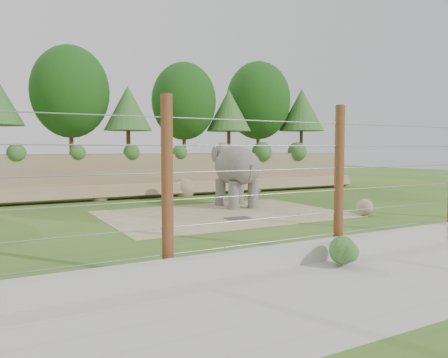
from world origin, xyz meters
TOP-DOWN VIEW (x-y plane):
  - ground at (0.00, 0.00)m, footprint 90.00×90.00m
  - back_embankment at (0.59, 12.68)m, footprint 30.00×5.52m
  - dirt_patch at (0.50, 3.00)m, footprint 10.00×7.00m
  - drain_grate at (0.40, 1.58)m, footprint 1.00×0.60m
  - elephant at (2.22, 4.78)m, footprint 2.04×3.96m
  - stone_ball at (5.50, -0.30)m, footprint 0.70×0.70m
  - retaining_wall at (0.00, -5.00)m, footprint 26.00×0.35m
  - walkway at (0.00, -7.00)m, footprint 26.00×4.00m
  - barrier_fence at (0.00, -4.50)m, footprint 20.26×0.26m
  - walkway_shrub at (-1.00, -5.80)m, footprint 0.65×0.65m

SIDE VIEW (x-z plane):
  - ground at x=0.00m, z-range 0.00..0.00m
  - walkway at x=0.00m, z-range 0.00..0.01m
  - dirt_patch at x=0.50m, z-range 0.00..0.02m
  - drain_grate at x=0.40m, z-range 0.02..0.05m
  - retaining_wall at x=0.00m, z-range 0.00..0.50m
  - walkway_shrub at x=-1.00m, z-range 0.01..0.66m
  - stone_ball at x=5.50m, z-range 0.02..0.72m
  - elephant at x=2.22m, z-range 0.00..3.08m
  - barrier_fence at x=0.00m, z-range 0.00..4.00m
  - back_embankment at x=0.59m, z-range -0.42..8.35m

